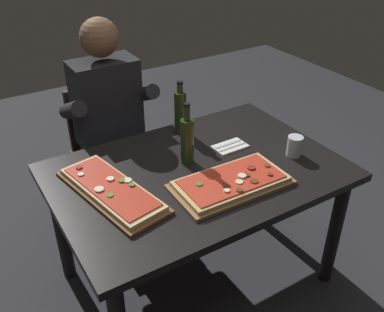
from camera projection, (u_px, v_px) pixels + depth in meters
ground_plane at (197, 276)px, 2.52m from camera, size 6.40×6.40×0.00m
dining_table at (197, 185)px, 2.18m from camera, size 1.40×0.96×0.74m
pizza_rectangular_front at (231, 182)px, 2.00m from camera, size 0.55×0.30×0.05m
pizza_rectangular_left at (111, 190)px, 1.95m from camera, size 0.34×0.64×0.05m
wine_bottle_dark at (187, 140)px, 2.12m from camera, size 0.07×0.07×0.32m
oil_bottle_amber at (180, 111)px, 2.39m from camera, size 0.07×0.07×0.30m
tumbler_near_camera at (294, 147)px, 2.22m from camera, size 0.08×0.08×0.11m
napkin_cutlery_set at (230, 146)px, 2.31m from camera, size 0.18×0.11×0.01m
diner_chair at (108, 147)px, 2.82m from camera, size 0.44×0.44×0.87m
seated_diner at (111, 119)px, 2.59m from camera, size 0.53×0.41×1.33m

